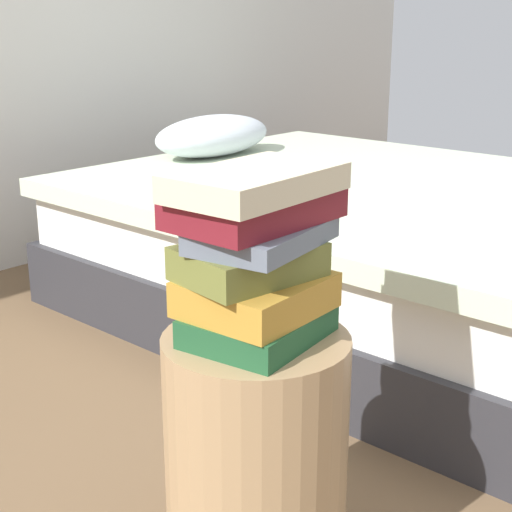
{
  "coord_description": "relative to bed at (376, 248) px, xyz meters",
  "views": [
    {
      "loc": [
        -0.9,
        -0.81,
        1.0
      ],
      "look_at": [
        0.0,
        0.0,
        0.62
      ],
      "focal_mm": 54.0,
      "sensor_mm": 36.0,
      "label": 1
    }
  ],
  "objects": [
    {
      "name": "book_olive",
      "position": [
        -1.27,
        -0.56,
        0.37
      ],
      "size": [
        0.24,
        0.19,
        0.06
      ],
      "primitive_type": "cube",
      "rotation": [
        0.0,
        0.0,
        -0.13
      ],
      "color": "olive",
      "rests_on": "book_ochre"
    },
    {
      "name": "bed",
      "position": [
        0.0,
        0.0,
        0.0
      ],
      "size": [
        1.54,
        2.0,
        0.62
      ],
      "rotation": [
        0.0,
        0.0,
        -0.0
      ],
      "color": "#2D2D33",
      "rests_on": "ground_plane"
    },
    {
      "name": "side_table",
      "position": [
        -1.26,
        -0.57,
        0.0
      ],
      "size": [
        0.33,
        0.33,
        0.47
      ],
      "primitive_type": "cylinder",
      "color": "tan",
      "rests_on": "ground_plane"
    },
    {
      "name": "book_ochre",
      "position": [
        -1.26,
        -0.57,
        0.32
      ],
      "size": [
        0.24,
        0.21,
        0.06
      ],
      "primitive_type": "cube",
      "rotation": [
        0.0,
        0.0,
        0.07
      ],
      "color": "#B7842D",
      "rests_on": "book_forest"
    },
    {
      "name": "book_cream",
      "position": [
        -1.27,
        -0.57,
        0.51
      ],
      "size": [
        0.3,
        0.19,
        0.04
      ],
      "primitive_type": "cube",
      "rotation": [
        0.0,
        0.0,
        0.05
      ],
      "color": "beige",
      "rests_on": "book_maroon"
    },
    {
      "name": "book_slate",
      "position": [
        -1.25,
        -0.58,
        0.42
      ],
      "size": [
        0.26,
        0.2,
        0.04
      ],
      "primitive_type": "cube",
      "rotation": [
        0.0,
        0.0,
        0.17
      ],
      "color": "slate",
      "rests_on": "book_olive"
    },
    {
      "name": "book_maroon",
      "position": [
        -1.25,
        -0.56,
        0.46
      ],
      "size": [
        0.28,
        0.18,
        0.05
      ],
      "primitive_type": "cube",
      "rotation": [
        0.0,
        0.0,
        0.01
      ],
      "color": "maroon",
      "rests_on": "book_slate"
    },
    {
      "name": "book_forest",
      "position": [
        -1.26,
        -0.58,
        0.26
      ],
      "size": [
        0.25,
        0.22,
        0.05
      ],
      "primitive_type": "cube",
      "rotation": [
        0.0,
        0.0,
        0.14
      ],
      "color": "#1E512D",
      "rests_on": "side_table"
    }
  ]
}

